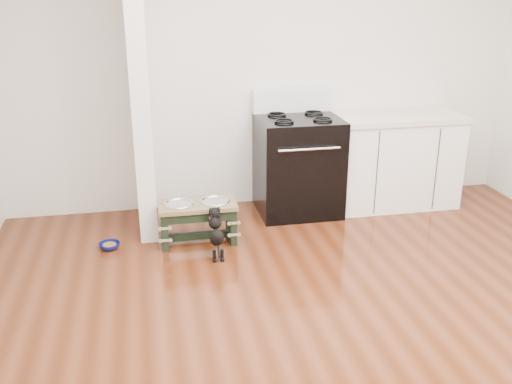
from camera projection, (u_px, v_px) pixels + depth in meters
name	position (u px, v px, depth m)	size (l,w,h in m)	color
ground	(349.00, 342.00, 3.53)	(5.00, 5.00, 0.00)	#471E0C
room_shell	(367.00, 79.00, 2.97)	(5.00, 5.00, 5.00)	silver
partition_wall	(139.00, 77.00, 4.78)	(0.15, 0.80, 2.70)	silver
oven_range	(298.00, 164.00, 5.40)	(0.76, 0.69, 1.14)	black
cabinet_run	(394.00, 160.00, 5.61)	(1.24, 0.64, 0.91)	white
dog_feeder	(198.00, 214.00, 4.81)	(0.65, 0.35, 0.37)	black
puppy	(216.00, 231.00, 4.57)	(0.11, 0.33, 0.40)	black
floor_bowl	(109.00, 246.00, 4.76)	(0.21, 0.21, 0.05)	#0B1150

